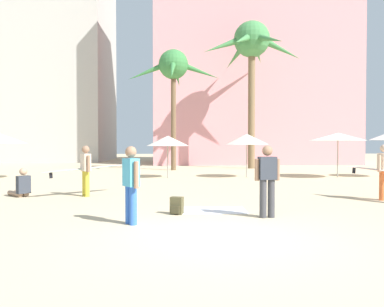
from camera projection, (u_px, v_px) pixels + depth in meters
The scene contains 14 objects.
ground at pixel (222, 237), 7.05m from camera, with size 120.00×120.00×0.00m, color #C6B28C.
hotel_pink at pixel (250, 57), 34.62m from camera, with size 16.98×8.77×19.02m, color pink.
hotel_tower_gray at pixel (29, 48), 40.23m from camera, with size 16.39×11.49×23.48m, color #BCB7AD.
palm_tree_far_left at pixel (174, 70), 24.93m from camera, with size 6.06×5.93×7.82m.
palm_tree_left at pixel (252, 47), 26.69m from camera, with size 7.05×6.93×10.23m.
cafe_umbrella_0 at pixel (168, 141), 19.36m from camera, with size 2.15×2.15×2.12m.
cafe_umbrella_1 at pixel (338, 137), 19.45m from camera, with size 2.78×2.78×2.27m.
cafe_umbrella_2 at pixel (247, 139), 19.58m from camera, with size 2.20×2.20×2.22m.
beach_towel at pixel (212, 210), 9.82m from camera, with size 1.73×1.05×0.01m, color white.
backpack at pixel (177, 206), 9.31m from camera, with size 0.35×0.32×0.42m.
person_mid_right at pixel (21, 186), 12.43m from camera, with size 0.92×0.92×0.94m.
person_mid_center at pixel (87, 168), 12.61m from camera, with size 2.71×2.09×1.65m.
person_near_right at pixel (131, 182), 8.14m from camera, with size 0.40×0.56×1.66m.
person_near_left at pixel (267, 178), 8.86m from camera, with size 0.61×0.27×1.67m.
Camera 1 is at (-0.89, -6.97, 1.70)m, focal length 36.03 mm.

